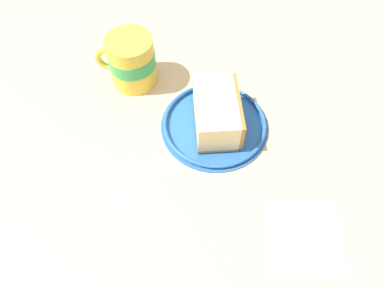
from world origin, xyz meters
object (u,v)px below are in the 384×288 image
object	(u,v)px
tea_mug	(131,60)
folded_napkin	(306,237)
cake_slice	(217,113)
small_plate	(214,124)
teaspoon	(117,196)

from	to	relation	value
tea_mug	folded_napkin	world-z (taller)	tea_mug
cake_slice	small_plate	bearing A→B (deg)	-58.39
tea_mug	folded_napkin	xyz separation A→B (cm)	(14.42, 38.46, -4.69)
teaspoon	tea_mug	bearing A→B (deg)	-153.60
teaspoon	folded_napkin	distance (cm)	28.60
cake_slice	teaspoon	size ratio (longest dim) A/B	1.15
small_plate	tea_mug	distance (cm)	18.91
small_plate	tea_mug	bearing A→B (deg)	-98.79
teaspoon	folded_napkin	size ratio (longest dim) A/B	1.07
tea_mug	teaspoon	world-z (taller)	tea_mug
cake_slice	teaspoon	distance (cm)	20.91
small_plate	folded_napkin	xyz separation A→B (cm)	(11.61, 20.28, -0.34)
small_plate	cake_slice	xyz separation A→B (cm)	(-0.14, 0.23, 3.14)
tea_mug	folded_napkin	bearing A→B (deg)	69.44
cake_slice	tea_mug	distance (cm)	18.65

